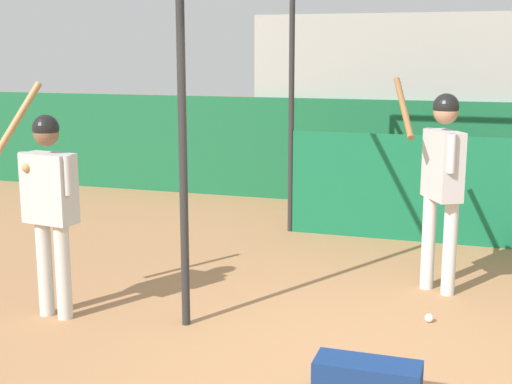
{
  "coord_description": "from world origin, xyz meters",
  "views": [
    {
      "loc": [
        0.78,
        -4.65,
        2.29
      ],
      "look_at": [
        -1.15,
        1.3,
        1.05
      ],
      "focal_mm": 50.0,
      "sensor_mm": 36.0,
      "label": 1
    }
  ],
  "objects": [
    {
      "name": "player_batter",
      "position": [
        0.41,
        2.16,
        1.17
      ],
      "size": [
        0.76,
        0.74,
        2.03
      ],
      "rotation": [
        0.0,
        0.0,
        2.07
      ],
      "color": "silver",
      "rests_on": "ground"
    },
    {
      "name": "player_waiting",
      "position": [
        -2.72,
        0.44,
        1.07
      ],
      "size": [
        0.79,
        0.47,
        2.03
      ],
      "rotation": [
        0.0,
        0.0,
        2.99
      ],
      "color": "silver",
      "rests_on": "ground"
    },
    {
      "name": "equipment_bag",
      "position": [
        0.13,
        -0.27,
        0.14
      ],
      "size": [
        0.7,
        0.28,
        0.28
      ],
      "color": "navy",
      "rests_on": "ground"
    },
    {
      "name": "bleacher_section",
      "position": [
        -0.0,
        7.22,
        1.43
      ],
      "size": [
        5.4,
        2.4,
        2.86
      ],
      "color": "#9E9E99",
      "rests_on": "ground"
    },
    {
      "name": "baseball",
      "position": [
        0.41,
        1.3,
        0.04
      ],
      "size": [
        0.07,
        0.07,
        0.07
      ],
      "color": "white",
      "rests_on": "ground"
    },
    {
      "name": "outfield_wall",
      "position": [
        0.0,
        5.95,
        0.79
      ],
      "size": [
        24.0,
        0.12,
        1.58
      ],
      "color": "#196038",
      "rests_on": "ground"
    },
    {
      "name": "ground_plane",
      "position": [
        0.0,
        0.0,
        0.0
      ],
      "size": [
        60.0,
        60.0,
        0.0
      ],
      "primitive_type": "plane",
      "color": "#A8754C"
    },
    {
      "name": "batting_cage",
      "position": [
        0.11,
        3.33,
        1.34
      ],
      "size": [
        3.41,
        3.44,
        3.21
      ],
      "color": "#282828",
      "rests_on": "ground"
    }
  ]
}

